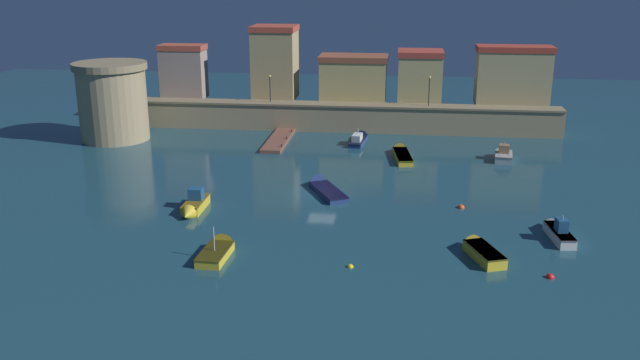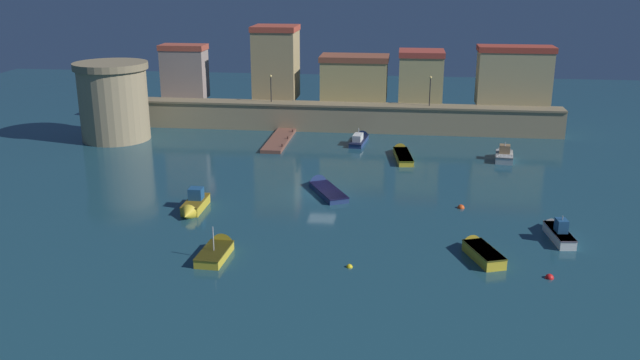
% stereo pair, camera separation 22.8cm
% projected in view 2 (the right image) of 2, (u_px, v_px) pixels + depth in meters
% --- Properties ---
extents(ground_plane, '(143.18, 143.18, 0.00)m').
position_uv_depth(ground_plane, '(322.00, 193.00, 62.53)').
color(ground_plane, '#1E4756').
extents(quay_wall, '(53.55, 2.99, 3.47)m').
position_uv_depth(quay_wall, '(346.00, 117.00, 85.85)').
color(quay_wall, '#9E8966').
rests_on(quay_wall, ground).
extents(old_town_backdrop, '(50.28, 5.68, 9.47)m').
position_uv_depth(old_town_backdrop, '(360.00, 72.00, 87.62)').
color(old_town_backdrop, gray).
rests_on(old_town_backdrop, ground).
extents(fortress_tower, '(8.66, 8.66, 9.27)m').
position_uv_depth(fortress_tower, '(114.00, 101.00, 80.68)').
color(fortress_tower, '#9E8966').
rests_on(fortress_tower, ground).
extents(pier_dock, '(2.33, 10.94, 0.70)m').
position_uv_depth(pier_dock, '(279.00, 140.00, 80.74)').
color(pier_dock, brown).
rests_on(pier_dock, ground).
extents(quay_lamp_0, '(0.32, 0.32, 3.47)m').
position_uv_depth(quay_lamp_0, '(271.00, 84.00, 85.76)').
color(quay_lamp_0, black).
rests_on(quay_lamp_0, quay_wall).
extents(quay_lamp_1, '(0.32, 0.32, 3.68)m').
position_uv_depth(quay_lamp_1, '(430.00, 86.00, 83.38)').
color(quay_lamp_1, black).
rests_on(quay_lamp_1, quay_wall).
extents(moored_boat_0, '(1.99, 4.97, 2.99)m').
position_uv_depth(moored_boat_0, '(218.00, 249.00, 49.24)').
color(moored_boat_0, gold).
rests_on(moored_boat_0, ground).
extents(moored_boat_1, '(2.16, 6.70, 2.32)m').
position_uv_depth(moored_boat_1, '(360.00, 138.00, 80.83)').
color(moored_boat_1, navy).
rests_on(moored_boat_1, ground).
extents(moored_boat_2, '(1.83, 5.53, 2.26)m').
position_uv_depth(moored_boat_2, '(557.00, 231.00, 52.24)').
color(moored_boat_2, white).
rests_on(moored_boat_2, ground).
extents(moored_boat_3, '(2.31, 4.62, 2.56)m').
position_uv_depth(moored_boat_3, '(504.00, 154.00, 73.45)').
color(moored_boat_3, silver).
rests_on(moored_boat_3, ground).
extents(moored_boat_4, '(2.44, 7.50, 1.47)m').
position_uv_depth(moored_boat_4, '(402.00, 154.00, 74.37)').
color(moored_boat_4, gold).
rests_on(moored_boat_4, ground).
extents(moored_boat_5, '(4.77, 7.07, 1.72)m').
position_uv_depth(moored_boat_5, '(323.00, 187.00, 63.24)').
color(moored_boat_5, navy).
rests_on(moored_boat_5, ground).
extents(moored_boat_6, '(1.53, 5.11, 2.11)m').
position_uv_depth(moored_boat_6, '(194.00, 205.00, 57.67)').
color(moored_boat_6, gold).
rests_on(moored_boat_6, ground).
extents(moored_boat_7, '(3.18, 5.31, 1.44)m').
position_uv_depth(moored_boat_7, '(479.00, 250.00, 48.88)').
color(moored_boat_7, gold).
rests_on(moored_boat_7, ground).
extents(mooring_buoy_0, '(0.58, 0.58, 0.58)m').
position_uv_depth(mooring_buoy_0, '(549.00, 278.00, 45.49)').
color(mooring_buoy_0, red).
rests_on(mooring_buoy_0, ground).
extents(mooring_buoy_1, '(0.62, 0.62, 0.62)m').
position_uv_depth(mooring_buoy_1, '(461.00, 208.00, 58.68)').
color(mooring_buoy_1, '#EA4C19').
rests_on(mooring_buoy_1, ground).
extents(mooring_buoy_2, '(0.45, 0.45, 0.45)m').
position_uv_depth(mooring_buoy_2, '(349.00, 267.00, 47.13)').
color(mooring_buoy_2, yellow).
rests_on(mooring_buoy_2, ground).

